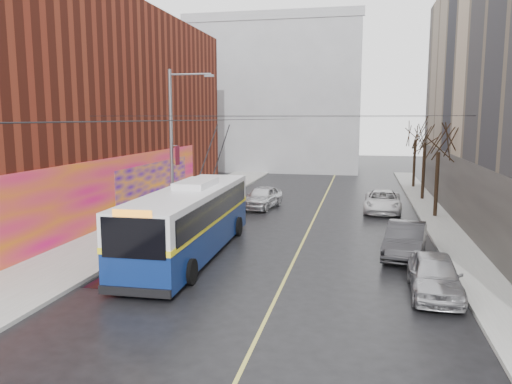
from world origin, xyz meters
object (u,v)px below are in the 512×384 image
(tree_near, at_px, (439,140))
(tree_mid, at_px, (425,132))
(pedestrian_b, at_px, (157,204))
(pedestrian_a, at_px, (171,204))
(streetlight_pole, at_px, (174,144))
(parked_car_b, at_px, (405,240))
(parked_car_a, at_px, (435,275))
(following_car, at_px, (262,197))
(tree_far, at_px, (416,131))
(parked_car_c, at_px, (382,201))
(trolleybus, at_px, (190,220))

(tree_near, relative_size, tree_mid, 0.96)
(pedestrian_b, bearing_deg, pedestrian_a, -97.06)
(streetlight_pole, height_order, pedestrian_a, streetlight_pole)
(streetlight_pole, distance_m, tree_near, 16.28)
(tree_mid, relative_size, parked_car_b, 1.42)
(parked_car_a, distance_m, following_car, 18.47)
(tree_far, bearing_deg, parked_car_a, -93.99)
(tree_mid, relative_size, following_car, 1.46)
(parked_car_a, bearing_deg, tree_near, 83.84)
(parked_car_c, distance_m, pedestrian_b, 14.97)
(trolleybus, relative_size, parked_car_b, 2.68)
(parked_car_b, height_order, pedestrian_a, pedestrian_a)
(tree_far, height_order, parked_car_a, tree_far)
(parked_car_c, bearing_deg, trolleybus, -123.27)
(trolleybus, relative_size, following_car, 2.75)
(parked_car_b, bearing_deg, trolleybus, -160.50)
(following_car, bearing_deg, tree_mid, 35.68)
(streetlight_pole, xyz_separation_m, trolleybus, (2.79, -5.36, -3.19))
(tree_near, height_order, parked_car_b, tree_near)
(trolleybus, xyz_separation_m, following_car, (0.91, 12.58, -0.87))
(trolleybus, height_order, parked_car_a, trolleybus)
(streetlight_pole, relative_size, pedestrian_a, 4.74)
(tree_near, height_order, parked_car_c, tree_near)
(pedestrian_a, distance_m, pedestrian_b, 1.29)
(trolleybus, xyz_separation_m, parked_car_b, (9.75, 1.73, -0.88))
(following_car, height_order, pedestrian_b, pedestrian_b)
(streetlight_pole, xyz_separation_m, pedestrian_b, (-2.07, 2.23, -3.92))
(trolleybus, height_order, following_car, trolleybus)
(tree_far, height_order, parked_car_b, tree_far)
(trolleybus, distance_m, pedestrian_a, 7.93)
(tree_mid, distance_m, parked_car_a, 22.22)
(tree_near, bearing_deg, parked_car_b, -105.13)
(parked_car_b, height_order, parked_car_c, parked_car_b)
(parked_car_b, distance_m, following_car, 13.99)
(parked_car_b, height_order, pedestrian_b, pedestrian_b)
(tree_mid, bearing_deg, tree_near, -90.00)
(tree_mid, height_order, parked_car_c, tree_mid)
(following_car, bearing_deg, parked_car_c, 10.78)
(parked_car_b, distance_m, pedestrian_b, 15.74)
(trolleybus, height_order, pedestrian_b, trolleybus)
(parked_car_c, height_order, pedestrian_a, pedestrian_a)
(tree_mid, bearing_deg, pedestrian_b, -147.95)
(tree_mid, height_order, tree_far, tree_mid)
(trolleybus, bearing_deg, parked_car_a, -18.90)
(tree_near, xyz_separation_m, parked_car_a, (-2.00, -14.66, -4.23))
(tree_far, bearing_deg, streetlight_pole, -127.12)
(trolleybus, bearing_deg, parked_car_b, 8.85)
(parked_car_c, bearing_deg, tree_mid, 62.01)
(parked_car_a, xyz_separation_m, parked_car_c, (-1.20, 16.16, -0.02))
(tree_mid, xyz_separation_m, pedestrian_a, (-16.08, -11.38, -4.15))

